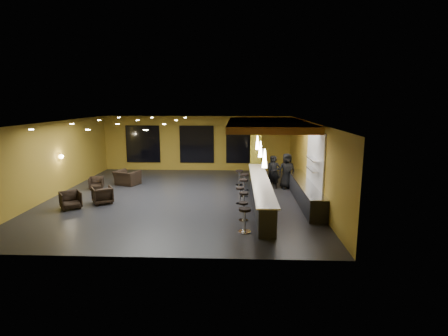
{
  "coord_description": "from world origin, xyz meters",
  "views": [
    {
      "loc": [
        2.67,
        -15.81,
        4.44
      ],
      "look_at": [
        2.0,
        0.5,
        1.3
      ],
      "focal_mm": 28.0,
      "sensor_mm": 36.0,
      "label": 1
    }
  ],
  "objects_px": {
    "pendant_0": "(265,158)",
    "armchair_a": "(71,200)",
    "bar_stool_5": "(244,180)",
    "bar_stool_6": "(239,176)",
    "prep_counter": "(304,192)",
    "bar_stool_0": "(245,217)",
    "bar_stool_3": "(240,193)",
    "armchair_d": "(127,178)",
    "staff_a": "(274,172)",
    "column": "(256,150)",
    "staff_b": "(273,170)",
    "bar_stool_4": "(244,186)",
    "pendant_2": "(257,143)",
    "bar_stool_2": "(244,199)",
    "bar_counter": "(260,193)",
    "armchair_b": "(102,195)",
    "bar_stool_1": "(243,209)",
    "armchair_c": "(96,183)",
    "staff_c": "(287,171)",
    "pendant_1": "(260,149)"
  },
  "relations": [
    {
      "from": "bar_stool_5",
      "to": "bar_stool_6",
      "type": "height_order",
      "value": "bar_stool_5"
    },
    {
      "from": "staff_a",
      "to": "column",
      "type": "bearing_deg",
      "value": 134.75
    },
    {
      "from": "prep_counter",
      "to": "bar_stool_6",
      "type": "xyz_separation_m",
      "value": [
        -2.91,
        2.86,
        0.1
      ]
    },
    {
      "from": "pendant_0",
      "to": "armchair_a",
      "type": "relative_size",
      "value": 0.87
    },
    {
      "from": "pendant_2",
      "to": "bar_stool_5",
      "type": "bearing_deg",
      "value": -132.29
    },
    {
      "from": "pendant_1",
      "to": "armchair_d",
      "type": "bearing_deg",
      "value": 158.23
    },
    {
      "from": "armchair_b",
      "to": "bar_stool_0",
      "type": "xyz_separation_m",
      "value": [
        6.19,
        -3.2,
        0.17
      ]
    },
    {
      "from": "pendant_2",
      "to": "bar_stool_4",
      "type": "relative_size",
      "value": 0.84
    },
    {
      "from": "staff_b",
      "to": "armchair_d",
      "type": "relative_size",
      "value": 1.33
    },
    {
      "from": "prep_counter",
      "to": "armchair_a",
      "type": "relative_size",
      "value": 7.48
    },
    {
      "from": "staff_a",
      "to": "armchair_a",
      "type": "height_order",
      "value": "staff_a"
    },
    {
      "from": "armchair_a",
      "to": "pendant_0",
      "type": "bearing_deg",
      "value": -43.36
    },
    {
      "from": "armchair_d",
      "to": "bar_stool_2",
      "type": "bearing_deg",
      "value": 166.94
    },
    {
      "from": "bar_stool_5",
      "to": "staff_c",
      "type": "bearing_deg",
      "value": 13.73
    },
    {
      "from": "pendant_2",
      "to": "bar_stool_5",
      "type": "xyz_separation_m",
      "value": [
        -0.65,
        -0.72,
        -1.8
      ]
    },
    {
      "from": "armchair_a",
      "to": "bar_stool_3",
      "type": "relative_size",
      "value": 1.08
    },
    {
      "from": "column",
      "to": "pendant_0",
      "type": "relative_size",
      "value": 5.0
    },
    {
      "from": "column",
      "to": "armchair_d",
      "type": "distance_m",
      "value": 7.2
    },
    {
      "from": "prep_counter",
      "to": "armchair_d",
      "type": "xyz_separation_m",
      "value": [
        -8.94,
        2.77,
        -0.05
      ]
    },
    {
      "from": "staff_b",
      "to": "bar_stool_4",
      "type": "distance_m",
      "value": 2.97
    },
    {
      "from": "staff_b",
      "to": "bar_stool_1",
      "type": "bearing_deg",
      "value": -109.22
    },
    {
      "from": "armchair_d",
      "to": "bar_stool_5",
      "type": "relative_size",
      "value": 1.38
    },
    {
      "from": "armchair_b",
      "to": "bar_stool_0",
      "type": "bearing_deg",
      "value": 120.31
    },
    {
      "from": "armchair_b",
      "to": "staff_a",
      "type": "bearing_deg",
      "value": 168.92
    },
    {
      "from": "staff_c",
      "to": "armchair_b",
      "type": "height_order",
      "value": "staff_c"
    },
    {
      "from": "staff_a",
      "to": "bar_stool_6",
      "type": "relative_size",
      "value": 2.04
    },
    {
      "from": "bar_stool_2",
      "to": "bar_stool_6",
      "type": "bearing_deg",
      "value": 92.31
    },
    {
      "from": "bar_counter",
      "to": "column",
      "type": "bearing_deg",
      "value": 90.0
    },
    {
      "from": "bar_counter",
      "to": "staff_a",
      "type": "bearing_deg",
      "value": 72.9
    },
    {
      "from": "prep_counter",
      "to": "armchair_a",
      "type": "distance_m",
      "value": 10.1
    },
    {
      "from": "bar_stool_2",
      "to": "bar_stool_3",
      "type": "bearing_deg",
      "value": 98.89
    },
    {
      "from": "pendant_1",
      "to": "bar_stool_6",
      "type": "bearing_deg",
      "value": 107.65
    },
    {
      "from": "armchair_b",
      "to": "bar_stool_1",
      "type": "xyz_separation_m",
      "value": [
        6.16,
        -2.02,
        0.09
      ]
    },
    {
      "from": "prep_counter",
      "to": "bar_stool_2",
      "type": "xyz_separation_m",
      "value": [
        -2.73,
        -1.51,
        0.07
      ]
    },
    {
      "from": "pendant_2",
      "to": "bar_stool_0",
      "type": "height_order",
      "value": "pendant_2"
    },
    {
      "from": "armchair_a",
      "to": "bar_stool_5",
      "type": "xyz_separation_m",
      "value": [
        7.33,
        3.29,
        0.18
      ]
    },
    {
      "from": "bar_stool_5",
      "to": "column",
      "type": "bearing_deg",
      "value": 74.28
    },
    {
      "from": "armchair_c",
      "to": "bar_stool_0",
      "type": "xyz_separation_m",
      "value": [
        7.5,
        -5.73,
        0.23
      ]
    },
    {
      "from": "armchair_c",
      "to": "bar_stool_4",
      "type": "distance_m",
      "value": 7.62
    },
    {
      "from": "armchair_a",
      "to": "bar_stool_1",
      "type": "xyz_separation_m",
      "value": [
        7.21,
        -1.23,
        0.1
      ]
    },
    {
      "from": "column",
      "to": "pendant_0",
      "type": "height_order",
      "value": "column"
    },
    {
      "from": "armchair_c",
      "to": "bar_stool_6",
      "type": "height_order",
      "value": "bar_stool_6"
    },
    {
      "from": "column",
      "to": "armchair_a",
      "type": "xyz_separation_m",
      "value": [
        -7.98,
        -5.6,
        -1.39
      ]
    },
    {
      "from": "pendant_2",
      "to": "bar_stool_6",
      "type": "relative_size",
      "value": 0.85
    },
    {
      "from": "staff_a",
      "to": "bar_stool_0",
      "type": "bearing_deg",
      "value": -85.97
    },
    {
      "from": "bar_stool_0",
      "to": "bar_stool_3",
      "type": "height_order",
      "value": "bar_stool_0"
    },
    {
      "from": "staff_b",
      "to": "bar_stool_2",
      "type": "bearing_deg",
      "value": -112.73
    },
    {
      "from": "staff_c",
      "to": "armchair_d",
      "type": "relative_size",
      "value": 1.55
    },
    {
      "from": "column",
      "to": "bar_stool_6",
      "type": "distance_m",
      "value": 1.96
    },
    {
      "from": "armchair_b",
      "to": "bar_stool_1",
      "type": "height_order",
      "value": "armchair_b"
    }
  ]
}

